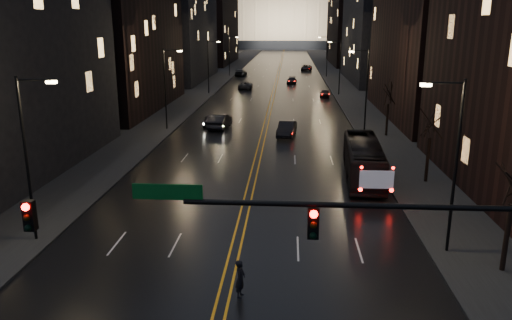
% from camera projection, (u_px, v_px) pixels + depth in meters
% --- Properties ---
extents(road, '(20.00, 320.00, 0.02)m').
position_uv_depth(road, '(280.00, 66.00, 142.15)').
color(road, black).
rests_on(road, ground).
extents(sidewalk_left, '(8.00, 320.00, 0.16)m').
position_uv_depth(sidewalk_left, '(231.00, 66.00, 143.03)').
color(sidewalk_left, black).
rests_on(sidewalk_left, ground).
extents(sidewalk_right, '(8.00, 320.00, 0.16)m').
position_uv_depth(sidewalk_right, '(330.00, 66.00, 141.23)').
color(sidewalk_right, black).
rests_on(sidewalk_right, ground).
extents(center_line, '(0.62, 320.00, 0.01)m').
position_uv_depth(center_line, '(280.00, 66.00, 142.15)').
color(center_line, orange).
rests_on(center_line, road).
extents(building_left_mid, '(12.00, 30.00, 28.00)m').
position_uv_depth(building_left_mid, '(113.00, 5.00, 66.66)').
color(building_left_mid, black).
rests_on(building_left_mid, ground).
extents(building_left_far, '(12.00, 34.00, 20.00)m').
position_uv_depth(building_left_far, '(177.00, 32.00, 104.29)').
color(building_left_far, black).
rests_on(building_left_far, ground).
extents(building_left_dist, '(12.00, 40.00, 24.00)m').
position_uv_depth(building_left_dist, '(212.00, 23.00, 149.98)').
color(building_left_dist, black).
rests_on(building_left_dist, ground).
extents(building_right_mid, '(12.00, 34.00, 26.00)m').
position_uv_depth(building_right_mid, '(381.00, 17.00, 100.81)').
color(building_right_mid, black).
rests_on(building_right_mid, ground).
extents(building_right_dist, '(12.00, 40.00, 22.00)m').
position_uv_depth(building_right_dist, '(352.00, 26.00, 147.54)').
color(building_right_dist, black).
rests_on(building_right_dist, ground).
extents(capitol, '(90.00, 50.00, 58.50)m').
position_uv_depth(capitol, '(285.00, 13.00, 253.17)').
color(capitol, black).
rests_on(capitol, ground).
extents(traffic_signal, '(17.29, 0.45, 7.00)m').
position_uv_depth(traffic_signal, '(392.00, 240.00, 15.28)').
color(traffic_signal, black).
rests_on(traffic_signal, ground).
extents(streetlamp_right_near, '(2.13, 0.25, 9.00)m').
position_uv_depth(streetlamp_right_near, '(453.00, 159.00, 24.60)').
color(streetlamp_right_near, black).
rests_on(streetlamp_right_near, ground).
extents(streetlamp_left_near, '(2.13, 0.25, 9.00)m').
position_uv_depth(streetlamp_left_near, '(29.00, 151.00, 25.99)').
color(streetlamp_left_near, black).
rests_on(streetlamp_left_near, ground).
extents(streetlamp_right_mid, '(2.13, 0.25, 9.00)m').
position_uv_depth(streetlamp_right_mid, '(365.00, 86.00, 53.48)').
color(streetlamp_right_mid, black).
rests_on(streetlamp_right_mid, ground).
extents(streetlamp_left_mid, '(2.13, 0.25, 9.00)m').
position_uv_depth(streetlamp_left_mid, '(167.00, 85.00, 54.87)').
color(streetlamp_left_mid, black).
rests_on(streetlamp_left_mid, ground).
extents(streetlamp_right_far, '(2.13, 0.25, 9.00)m').
position_uv_depth(streetlamp_right_far, '(339.00, 65.00, 82.36)').
color(streetlamp_right_far, black).
rests_on(streetlamp_right_far, ground).
extents(streetlamp_left_far, '(2.13, 0.25, 9.00)m').
position_uv_depth(streetlamp_left_far, '(209.00, 64.00, 83.75)').
color(streetlamp_left_far, black).
rests_on(streetlamp_left_far, ground).
extents(streetlamp_right_dist, '(2.13, 0.25, 9.00)m').
position_uv_depth(streetlamp_right_dist, '(326.00, 54.00, 111.24)').
color(streetlamp_right_dist, black).
rests_on(streetlamp_right_dist, ground).
extents(streetlamp_left_dist, '(2.13, 0.25, 9.00)m').
position_uv_depth(streetlamp_left_dist, '(230.00, 54.00, 112.63)').
color(streetlamp_left_dist, black).
rests_on(streetlamp_left_dist, ground).
extents(tree_right_mid, '(2.40, 2.40, 6.65)m').
position_uv_depth(tree_right_mid, '(431.00, 124.00, 36.16)').
color(tree_right_mid, black).
rests_on(tree_right_mid, ground).
extents(tree_right_far, '(2.40, 2.40, 6.65)m').
position_uv_depth(tree_right_far, '(389.00, 94.00, 51.56)').
color(tree_right_far, black).
rests_on(tree_right_far, ground).
extents(bus, '(3.19, 10.92, 3.00)m').
position_uv_depth(bus, '(363.00, 160.00, 38.05)').
color(bus, black).
rests_on(bus, ground).
extents(oncoming_car_a, '(1.89, 4.48, 1.51)m').
position_uv_depth(oncoming_car_a, '(212.00, 120.00, 57.92)').
color(oncoming_car_a, black).
rests_on(oncoming_car_a, ground).
extents(oncoming_car_b, '(2.38, 5.30, 1.69)m').
position_uv_depth(oncoming_car_b, '(220.00, 121.00, 56.76)').
color(oncoming_car_b, black).
rests_on(oncoming_car_b, ground).
extents(oncoming_car_c, '(2.39, 5.16, 1.43)m').
position_uv_depth(oncoming_car_c, '(245.00, 85.00, 91.37)').
color(oncoming_car_c, black).
rests_on(oncoming_car_c, ground).
extents(oncoming_car_d, '(2.65, 5.55, 1.56)m').
position_uv_depth(oncoming_car_d, '(241.00, 73.00, 114.68)').
color(oncoming_car_d, black).
rests_on(oncoming_car_d, ground).
extents(receding_car_a, '(2.22, 4.94, 1.57)m').
position_uv_depth(receding_car_a, '(287.00, 129.00, 52.86)').
color(receding_car_a, black).
rests_on(receding_car_a, ground).
extents(receding_car_b, '(1.94, 3.92, 1.29)m').
position_uv_depth(receding_car_b, '(325.00, 93.00, 81.31)').
color(receding_car_b, black).
rests_on(receding_car_b, ground).
extents(receding_car_c, '(2.10, 4.59, 1.30)m').
position_uv_depth(receding_car_c, '(292.00, 81.00, 99.35)').
color(receding_car_c, black).
rests_on(receding_car_c, ground).
extents(receding_car_d, '(3.07, 5.68, 1.51)m').
position_uv_depth(receding_car_d, '(307.00, 68.00, 127.94)').
color(receding_car_d, black).
rests_on(receding_car_d, ground).
extents(pedestrian_a, '(0.53, 0.70, 1.73)m').
position_uv_depth(pedestrian_a, '(240.00, 279.00, 21.54)').
color(pedestrian_a, black).
rests_on(pedestrian_a, ground).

